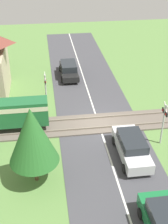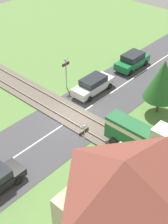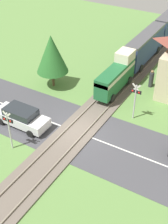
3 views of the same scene
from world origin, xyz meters
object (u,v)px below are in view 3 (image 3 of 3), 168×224
Objects in this scene: train at (150,42)px; car_near_crossing at (21,117)px; pedestrian_by_station at (151,79)px; crossing_signal_west_approach at (9,126)px; crossing_signal_east_approach at (135,97)px.

car_near_crossing is (-4.21, -16.57, -1.07)m from train.
train is at bearing 113.51° from pedestrian_by_station.
train is 6.80× the size of crossing_signal_west_approach.
pedestrian_by_station is (6.69, 10.86, -0.03)m from car_near_crossing.
crossing_signal_west_approach reaches higher than pedestrian_by_station.
pedestrian_by_station is at bearing -66.49° from train.
crossing_signal_west_approach is 9.95m from crossing_signal_east_approach.
train reaches higher than crossing_signal_west_approach.
train is at bearing 105.28° from crossing_signal_east_approach.
train is at bearing 80.88° from crossing_signal_west_approach.
pedestrian_by_station is at bearing 58.36° from car_near_crossing.
crossing_signal_east_approach is at bearing 36.42° from car_near_crossing.
crossing_signal_west_approach is 1.88× the size of pedestrian_by_station.
crossing_signal_east_approach is (6.12, 7.85, 0.00)m from crossing_signal_west_approach.
train is 11.61m from crossing_signal_east_approach.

